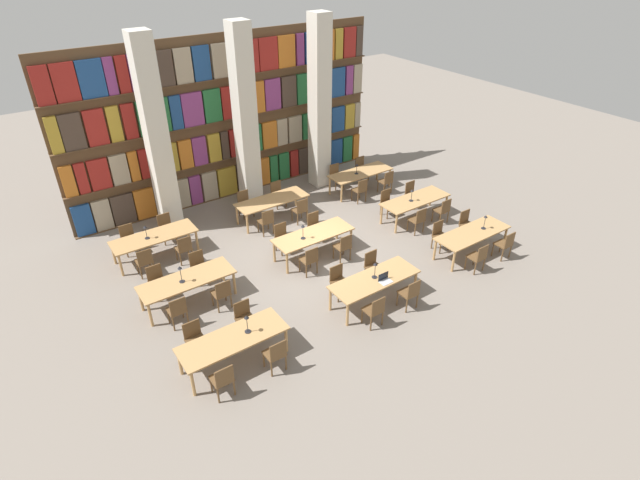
{
  "coord_description": "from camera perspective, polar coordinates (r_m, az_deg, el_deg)",
  "views": [
    {
      "loc": [
        -6.89,
        -10.19,
        8.25
      ],
      "look_at": [
        0.0,
        -0.26,
        0.66
      ],
      "focal_mm": 28.0,
      "sensor_mm": 36.0,
      "label": 1
    }
  ],
  "objects": [
    {
      "name": "desk_lamp_5",
      "position": [
        16.35,
        10.45,
        5.28
      ],
      "size": [
        0.14,
        0.14,
        0.41
      ],
      "color": "#232328",
      "rests_on": "reading_table_5"
    },
    {
      "name": "desk_lamp_7",
      "position": [
        18.03,
        4.22,
        8.32
      ],
      "size": [
        0.14,
        0.14,
        0.39
      ],
      "color": "#232328",
      "rests_on": "reading_table_8"
    },
    {
      "name": "chair_32",
      "position": [
        17.56,
        4.63,
        5.78
      ],
      "size": [
        0.42,
        0.4,
        0.88
      ],
      "color": "brown",
      "rests_on": "ground_plane"
    },
    {
      "name": "chair_0",
      "position": [
        10.68,
        -11.05,
        -15.35
      ],
      "size": [
        0.42,
        0.4,
        0.88
      ],
      "color": "brown",
      "rests_on": "ground_plane"
    },
    {
      "name": "chair_7",
      "position": [
        13.59,
        6.08,
        -2.94
      ],
      "size": [
        0.42,
        0.4,
        0.88
      ],
      "rotation": [
        0.0,
        0.0,
        3.14
      ],
      "color": "brown",
      "rests_on": "ground_plane"
    },
    {
      "name": "chair_21",
      "position": [
        16.83,
        7.71,
        4.34
      ],
      "size": [
        0.42,
        0.4,
        0.88
      ],
      "rotation": [
        0.0,
        0.0,
        3.14
      ],
      "color": "brown",
      "rests_on": "ground_plane"
    },
    {
      "name": "chair_30",
      "position": [
        16.22,
        -2.26,
        3.49
      ],
      "size": [
        0.42,
        0.4,
        0.88
      ],
      "color": "brown",
      "rests_on": "ground_plane"
    },
    {
      "name": "desk_lamp_0",
      "position": [
        11.02,
        -8.36,
        -9.14
      ],
      "size": [
        0.14,
        0.14,
        0.46
      ],
      "color": "#232328",
      "rests_on": "reading_table_0"
    },
    {
      "name": "chair_14",
      "position": [
        12.8,
        -11.15,
        -5.96
      ],
      "size": [
        0.42,
        0.4,
        0.88
      ],
      "color": "brown",
      "rests_on": "ground_plane"
    },
    {
      "name": "reading_table_8",
      "position": [
        18.32,
        4.66,
        7.56
      ],
      "size": [
        2.4,
        0.87,
        0.73
      ],
      "color": "tan",
      "rests_on": "ground_plane"
    },
    {
      "name": "chair_19",
      "position": [
        15.33,
        -0.55,
        1.68
      ],
      "size": [
        0.42,
        0.4,
        0.88
      ],
      "rotation": [
        0.0,
        0.0,
        3.14
      ],
      "color": "brown",
      "rests_on": "ground_plane"
    },
    {
      "name": "ground_plane",
      "position": [
        14.81,
        -0.57,
        -1.71
      ],
      "size": [
        40.0,
        40.0,
        0.0
      ],
      "primitive_type": "plane",
      "color": "gray"
    },
    {
      "name": "chair_3",
      "position": [
        11.98,
        -8.6,
        -8.74
      ],
      "size": [
        0.42,
        0.4,
        0.88
      ],
      "rotation": [
        0.0,
        0.0,
        3.14
      ],
      "color": "brown",
      "rests_on": "ground_plane"
    },
    {
      "name": "bookshelf_bank",
      "position": [
        17.66,
        -10.2,
        13.18
      ],
      "size": [
        11.31,
        0.35,
        5.5
      ],
      "color": "brown",
      "rests_on": "ground_plane"
    },
    {
      "name": "reading_table_1",
      "position": [
        12.74,
        6.24,
        -4.65
      ],
      "size": [
        2.4,
        0.87,
        0.73
      ],
      "color": "tan",
      "rests_on": "ground_plane"
    },
    {
      "name": "desk_lamp_4",
      "position": [
        14.06,
        -1.96,
        1.24
      ],
      "size": [
        0.14,
        0.14,
        0.45
      ],
      "color": "#232328",
      "rests_on": "reading_table_4"
    },
    {
      "name": "chair_17",
      "position": [
        14.79,
        -4.3,
        0.36
      ],
      "size": [
        0.42,
        0.4,
        0.88
      ],
      "rotation": [
        0.0,
        0.0,
        3.14
      ],
      "color": "brown",
      "rests_on": "ground_plane"
    },
    {
      "name": "chair_6",
      "position": [
        12.77,
        10.24,
        -5.97
      ],
      "size": [
        0.42,
        0.4,
        0.88
      ],
      "color": "brown",
      "rests_on": "ground_plane"
    },
    {
      "name": "reading_table_2",
      "position": [
        15.2,
        17.02,
        0.63
      ],
      "size": [
        2.4,
        0.87,
        0.73
      ],
      "color": "tan",
      "rests_on": "ground_plane"
    },
    {
      "name": "reading_table_3",
      "position": [
        13.09,
        -14.97,
        -4.58
      ],
      "size": [
        2.4,
        0.87,
        0.73
      ],
      "color": "tan",
      "rests_on": "ground_plane"
    },
    {
      "name": "pillar_left",
      "position": [
        15.59,
        -18.15,
        10.88
      ],
      "size": [
        0.61,
        0.61,
        6.0
      ],
      "color": "silver",
      "rests_on": "ground_plane"
    },
    {
      "name": "reading_table_5",
      "position": [
        16.65,
        10.83,
        4.41
      ],
      "size": [
        2.4,
        0.87,
        0.73
      ],
      "color": "tan",
      "rests_on": "ground_plane"
    },
    {
      "name": "chair_22",
      "position": [
        16.68,
        13.84,
        3.37
      ],
      "size": [
        0.42,
        0.4,
        0.88
      ],
      "color": "brown",
      "rests_on": "ground_plane"
    },
    {
      "name": "chair_26",
      "position": [
        14.76,
        -15.28,
        -0.89
      ],
      "size": [
        0.42,
        0.4,
        0.88
      ],
      "color": "brown",
      "rests_on": "ground_plane"
    },
    {
      "name": "chair_18",
      "position": [
        14.34,
        2.69,
        -0.72
      ],
      "size": [
        0.42,
        0.4,
        0.88
      ],
      "color": "brown",
      "rests_on": "ground_plane"
    },
    {
      "name": "chair_16",
      "position": [
        13.77,
        -1.21,
        -2.23
      ],
      "size": [
        0.42,
        0.4,
        0.88
      ],
      "color": "brown",
      "rests_on": "ground_plane"
    },
    {
      "name": "chair_11",
      "position": [
        16.09,
        16.4,
        1.83
      ],
      "size": [
        0.42,
        0.4,
        0.88
      ],
      "rotation": [
        0.0,
        0.0,
        3.14
      ],
      "color": "brown",
      "rests_on": "ground_plane"
    },
    {
      "name": "chair_23",
      "position": [
        17.53,
        10.44,
        5.27
      ],
      "size": [
        0.42,
        0.4,
        0.88
      ],
      "rotation": [
        0.0,
        0.0,
        3.14
      ],
      "color": "brown",
      "rests_on": "ground_plane"
    },
    {
      "name": "chair_25",
      "position": [
        15.74,
        -21.02,
        0.2
      ],
      "size": [
        0.42,
        0.4,
        0.88
      ],
      "rotation": [
        0.0,
        0.0,
        3.14
      ],
      "color": "brown",
      "rests_on": "ground_plane"
    },
    {
      "name": "chair_5",
      "position": [
        12.99,
        2.16,
        -4.63
      ],
      "size": [
        0.42,
        0.4,
        0.88
      ],
      "rotation": [
        0.0,
        0.0,
        3.14
      ],
      "color": "brown",
      "rests_on": "ground_plane"
    },
    {
      "name": "reading_table_4",
      "position": [
        14.46,
        -0.78,
        0.46
      ],
      "size": [
        2.4,
        0.87,
        0.73
      ],
      "color": "tan",
      "rests_on": "ground_plane"
    },
    {
      "name": "chair_12",
      "position": [
        12.52,
        -15.99,
        -7.72
      ],
      "size": [
        0.42,
        0.4,
        0.88
      ],
      "color": "brown",
      "rests_on": "ground_plane"
    },
    {
      "name": "chair_28",
      "position": [
        15.67,
        -6.16,
        2.21
      ],
      "size": [
        0.42,
        0.4,
        0.88
      ],
      "color": "brown",
      "rests_on": "ground_plane"
    },
    {
      "name": "laptop",
      "position": [
        12.61,
        7.45,
        -4.56
      ],
      "size": [
        0.32,
        0.22,
        0.21
      ],
      "color": "silver",
      "rests_on": "reading_table_1"
    },
    {
      "name": "chair_2",
      "position": [
        11.03,
        -5.08,
        -12.83
      ],
      "size": [
        0.42,
        0.4,
        0.88
      ],
      "color": "brown",
      "rests_on": "ground_plane"
    },
    {
      "name": "chair_29",
      "position": [
        16.8,
        -8.58,
        4.21
      ],
      "size": [
        0.42,
        0.4,
        0.88
      ],
      "rotation": [
        0.0,
        0.0,
        3.14
      ],
      "color": "brown",
      "rests_on": "ground_plane"
    },
    {
      "name": "pillar_right",
      "position": [
        17.96,
        -0.05,
        15.16
      ],
      "size": [
        0.61,
        0.61,
        6.0
      ],
      "color": "silver",
      "rests_on": "ground_plane"
    },
    {
      "name": "chair_33",
      "position": [
        18.58,
        1.84,
        7.41
      ],
      "size": [
        0.42,
        0.4,
        0.88
      ],
      "rotation": [
        0.0,
        0.0,
        3.14
      ],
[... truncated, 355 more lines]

